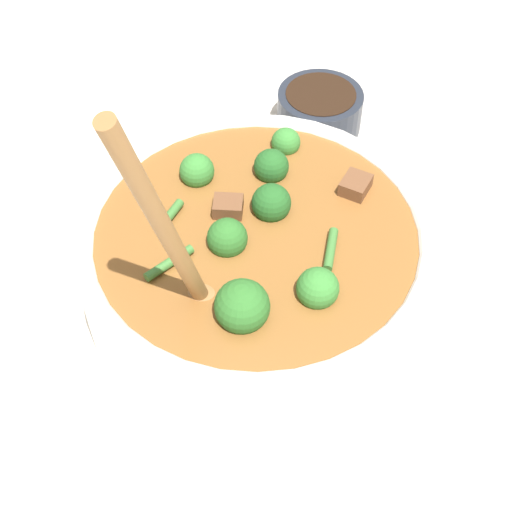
% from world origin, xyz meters
% --- Properties ---
extents(ground_plane, '(4.00, 4.00, 0.00)m').
position_xyz_m(ground_plane, '(0.00, 0.00, 0.00)').
color(ground_plane, silver).
extents(stew_bowl, '(0.28, 0.28, 0.29)m').
position_xyz_m(stew_bowl, '(-0.00, -0.00, 0.06)').
color(stew_bowl, white).
rests_on(stew_bowl, ground_plane).
extents(condiment_bowl, '(0.09, 0.09, 0.04)m').
position_xyz_m(condiment_bowl, '(0.02, 0.24, 0.02)').
color(condiment_bowl, '#232833').
rests_on(condiment_bowl, ground_plane).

